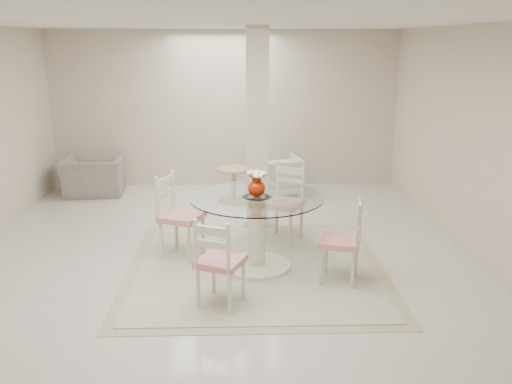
{
  "coord_description": "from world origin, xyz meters",
  "views": [
    {
      "loc": [
        0.27,
        -5.96,
        2.52
      ],
      "look_at": [
        0.45,
        -0.04,
        0.85
      ],
      "focal_mm": 38.0,
      "sensor_mm": 36.0,
      "label": 1
    }
  ],
  "objects_px": {
    "dining_chair_west": "(176,209)",
    "red_vase": "(257,184)",
    "dining_table": "(257,232)",
    "column": "(257,130)",
    "dining_chair_north": "(286,197)",
    "dining_chair_east": "(346,235)",
    "side_table": "(234,186)",
    "recliner_taupe": "(93,176)",
    "armchair_white": "(278,176)",
    "dining_chair_south": "(218,256)"
  },
  "relations": [
    {
      "from": "recliner_taupe",
      "to": "column",
      "type": "bearing_deg",
      "value": 144.47
    },
    {
      "from": "column",
      "to": "recliner_taupe",
      "type": "xyz_separation_m",
      "value": [
        -2.7,
        1.61,
        -1.03
      ]
    },
    {
      "from": "dining_chair_west",
      "to": "red_vase",
      "type": "bearing_deg",
      "value": -90.78
    },
    {
      "from": "column",
      "to": "dining_chair_east",
      "type": "bearing_deg",
      "value": -65.43
    },
    {
      "from": "dining_chair_west",
      "to": "side_table",
      "type": "xyz_separation_m",
      "value": [
        0.66,
        2.26,
        -0.33
      ]
    },
    {
      "from": "recliner_taupe",
      "to": "armchair_white",
      "type": "xyz_separation_m",
      "value": [
        3.1,
        -0.11,
        0.01
      ]
    },
    {
      "from": "dining_chair_east",
      "to": "dining_chair_north",
      "type": "xyz_separation_m",
      "value": [
        -0.53,
        1.33,
        0.04
      ]
    },
    {
      "from": "column",
      "to": "dining_chair_north",
      "type": "bearing_deg",
      "value": -59.69
    },
    {
      "from": "dining_chair_west",
      "to": "dining_chair_north",
      "type": "bearing_deg",
      "value": -46.07
    },
    {
      "from": "dining_chair_west",
      "to": "side_table",
      "type": "bearing_deg",
      "value": 6.01
    },
    {
      "from": "column",
      "to": "dining_chair_east",
      "type": "relative_size",
      "value": 2.66
    },
    {
      "from": "red_vase",
      "to": "dining_chair_north",
      "type": "xyz_separation_m",
      "value": [
        0.41,
        0.94,
        -0.43
      ]
    },
    {
      "from": "dining_table",
      "to": "red_vase",
      "type": "bearing_deg",
      "value": -18.43
    },
    {
      "from": "dining_chair_east",
      "to": "dining_chair_north",
      "type": "relative_size",
      "value": 0.93
    },
    {
      "from": "red_vase",
      "to": "dining_chair_north",
      "type": "bearing_deg",
      "value": 66.6
    },
    {
      "from": "dining_table",
      "to": "dining_chair_east",
      "type": "bearing_deg",
      "value": -22.69
    },
    {
      "from": "column",
      "to": "red_vase",
      "type": "relative_size",
      "value": 9.17
    },
    {
      "from": "recliner_taupe",
      "to": "dining_table",
      "type": "bearing_deg",
      "value": 125.35
    },
    {
      "from": "red_vase",
      "to": "dining_table",
      "type": "bearing_deg",
      "value": 161.57
    },
    {
      "from": "dining_chair_west",
      "to": "side_table",
      "type": "relative_size",
      "value": 2.03
    },
    {
      "from": "dining_table",
      "to": "dining_chair_east",
      "type": "xyz_separation_m",
      "value": [
        0.94,
        -0.39,
        0.1
      ]
    },
    {
      "from": "dining_chair_north",
      "to": "side_table",
      "type": "relative_size",
      "value": 1.97
    },
    {
      "from": "dining_chair_north",
      "to": "dining_chair_east",
      "type": "bearing_deg",
      "value": -39.74
    },
    {
      "from": "dining_chair_east",
      "to": "column",
      "type": "bearing_deg",
      "value": -138.29
    },
    {
      "from": "red_vase",
      "to": "dining_chair_east",
      "type": "bearing_deg",
      "value": -22.7
    },
    {
      "from": "dining_chair_north",
      "to": "dining_chair_south",
      "type": "distance_m",
      "value": 2.04
    },
    {
      "from": "dining_chair_south",
      "to": "side_table",
      "type": "relative_size",
      "value": 1.84
    },
    {
      "from": "dining_table",
      "to": "dining_chair_north",
      "type": "bearing_deg",
      "value": 66.55
    },
    {
      "from": "recliner_taupe",
      "to": "side_table",
      "type": "xyz_separation_m",
      "value": [
        2.36,
        -0.49,
        -0.07
      ]
    },
    {
      "from": "dining_chair_west",
      "to": "dining_table",
      "type": "bearing_deg",
      "value": -90.79
    },
    {
      "from": "dining_chair_east",
      "to": "dining_chair_west",
      "type": "relative_size",
      "value": 0.9
    },
    {
      "from": "column",
      "to": "dining_chair_north",
      "type": "relative_size",
      "value": 2.47
    },
    {
      "from": "column",
      "to": "dining_chair_west",
      "type": "bearing_deg",
      "value": -131.21
    },
    {
      "from": "red_vase",
      "to": "armchair_white",
      "type": "xyz_separation_m",
      "value": [
        0.46,
        3.04,
        -0.67
      ]
    },
    {
      "from": "column",
      "to": "dining_chair_south",
      "type": "relative_size",
      "value": 2.65
    },
    {
      "from": "dining_chair_south",
      "to": "dining_chair_north",
      "type": "bearing_deg",
      "value": -89.69
    },
    {
      "from": "red_vase",
      "to": "dining_chair_west",
      "type": "relative_size",
      "value": 0.26
    },
    {
      "from": "dining_chair_south",
      "to": "side_table",
      "type": "xyz_separation_m",
      "value": [
        0.11,
        3.59,
        -0.28
      ]
    },
    {
      "from": "dining_chair_east",
      "to": "side_table",
      "type": "bearing_deg",
      "value": -141.05
    },
    {
      "from": "dining_chair_north",
      "to": "dining_chair_south",
      "type": "xyz_separation_m",
      "value": [
        -0.81,
        -1.87,
        -0.04
      ]
    },
    {
      "from": "red_vase",
      "to": "armchair_white",
      "type": "bearing_deg",
      "value": 81.49
    },
    {
      "from": "dining_table",
      "to": "side_table",
      "type": "bearing_deg",
      "value": 96.1
    },
    {
      "from": "dining_table",
      "to": "dining_chair_north",
      "type": "distance_m",
      "value": 1.03
    },
    {
      "from": "dining_chair_east",
      "to": "armchair_white",
      "type": "distance_m",
      "value": 3.47
    },
    {
      "from": "column",
      "to": "recliner_taupe",
      "type": "distance_m",
      "value": 3.31
    },
    {
      "from": "dining_chair_west",
      "to": "armchair_white",
      "type": "relative_size",
      "value": 1.56
    },
    {
      "from": "column",
      "to": "side_table",
      "type": "height_order",
      "value": "column"
    },
    {
      "from": "dining_chair_south",
      "to": "armchair_white",
      "type": "height_order",
      "value": "dining_chair_south"
    },
    {
      "from": "column",
      "to": "side_table",
      "type": "bearing_deg",
      "value": 106.81
    },
    {
      "from": "column",
      "to": "dining_chair_north",
      "type": "xyz_separation_m",
      "value": [
        0.35,
        -0.6,
        -0.78
      ]
    }
  ]
}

